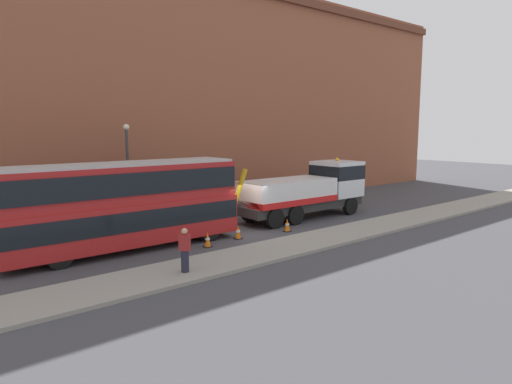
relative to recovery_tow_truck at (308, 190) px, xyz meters
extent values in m
plane|color=#424247|center=(-5.81, -0.44, -1.76)|extent=(120.00, 120.00, 0.00)
cube|color=gray|center=(-5.81, -4.64, -1.68)|extent=(60.00, 2.80, 0.15)
cube|color=#935138|center=(-5.81, 7.40, 6.24)|extent=(60.00, 1.20, 16.00)
cube|color=#2D2D2D|center=(-0.48, 0.01, -0.90)|extent=(9.03, 2.32, 0.55)
cube|color=silver|center=(2.72, -0.03, 0.52)|extent=(2.63, 2.63, 2.30)
cube|color=black|center=(2.72, -0.03, 0.97)|extent=(2.66, 2.66, 0.90)
cube|color=silver|center=(-1.78, 0.02, 0.07)|extent=(6.13, 2.68, 1.40)
cube|color=red|center=(-1.78, 0.02, -0.45)|extent=(6.13, 2.73, 0.36)
cylinder|color=#B79914|center=(-5.49, 0.07, 0.37)|extent=(1.24, 0.30, 2.52)
sphere|color=orange|center=(2.72, -0.03, 1.79)|extent=(0.24, 0.24, 0.24)
cylinder|color=black|center=(2.83, 1.07, -1.18)|extent=(1.16, 0.35, 1.16)
cylinder|color=black|center=(2.80, -1.15, -1.18)|extent=(1.16, 0.35, 1.16)
cylinder|color=black|center=(-2.17, 1.14, -1.18)|extent=(1.16, 0.35, 1.16)
cylinder|color=black|center=(-2.20, -1.08, -1.18)|extent=(1.16, 0.35, 1.16)
cylinder|color=black|center=(-3.77, 1.16, -1.18)|extent=(1.16, 0.35, 1.16)
cylinder|color=black|center=(-3.79, -1.06, -1.18)|extent=(1.16, 0.35, 1.16)
cube|color=#AD1E1E|center=(-12.14, 0.01, -0.47)|extent=(11.03, 2.64, 1.90)
cube|color=#AD1E1E|center=(-12.14, 0.01, 1.33)|extent=(10.81, 2.54, 1.70)
cube|color=black|center=(-12.14, 0.01, -0.22)|extent=(10.92, 2.69, 0.90)
cube|color=black|center=(-12.14, 0.01, 1.43)|extent=(10.70, 2.69, 1.00)
cube|color=#B2B2B2|center=(-12.14, 0.01, 2.24)|extent=(10.59, 2.43, 0.12)
cube|color=yellow|center=(-6.62, -0.06, 0.78)|extent=(0.08, 1.50, 0.44)
cylinder|color=black|center=(-8.23, 1.04, -1.24)|extent=(1.04, 0.31, 1.04)
cylinder|color=black|center=(-8.26, -1.12, -1.24)|extent=(1.04, 0.31, 1.04)
cylinder|color=black|center=(-15.43, 1.13, -1.24)|extent=(1.04, 0.31, 1.04)
cylinder|color=black|center=(-15.46, -1.03, -1.24)|extent=(1.04, 0.31, 1.04)
cylinder|color=#232333|center=(-12.06, -5.00, -1.18)|extent=(0.42, 0.42, 0.85)
cube|color=maroon|center=(-12.06, -5.00, -0.45)|extent=(0.45, 0.47, 0.62)
sphere|color=tan|center=(-12.06, -5.00, -0.02)|extent=(0.24, 0.24, 0.24)
cone|color=orange|center=(-8.99, -2.02, -1.40)|extent=(0.32, 0.32, 0.72)
cylinder|color=white|center=(-8.99, -2.02, -1.36)|extent=(0.21, 0.21, 0.10)
cube|color=black|center=(-8.99, -2.02, -1.74)|extent=(0.36, 0.36, 0.04)
cone|color=orange|center=(-6.89, -1.67, -1.40)|extent=(0.32, 0.32, 0.72)
cylinder|color=white|center=(-6.89, -1.67, -1.36)|extent=(0.21, 0.21, 0.10)
cube|color=black|center=(-6.89, -1.67, -1.74)|extent=(0.36, 0.36, 0.04)
cone|color=orange|center=(-3.79, -2.07, -1.40)|extent=(0.32, 0.32, 0.72)
cylinder|color=white|center=(-3.79, -2.07, -1.36)|extent=(0.21, 0.21, 0.10)
cube|color=black|center=(-3.79, -2.07, -1.74)|extent=(0.36, 0.36, 0.04)
cylinder|color=#38383D|center=(-9.57, 5.20, 0.99)|extent=(0.16, 0.16, 5.50)
sphere|color=#EAE5C6|center=(-9.57, 5.20, 3.89)|extent=(0.36, 0.36, 0.36)
camera|label=1|loc=(-20.95, -19.73, 3.86)|focal=32.25mm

